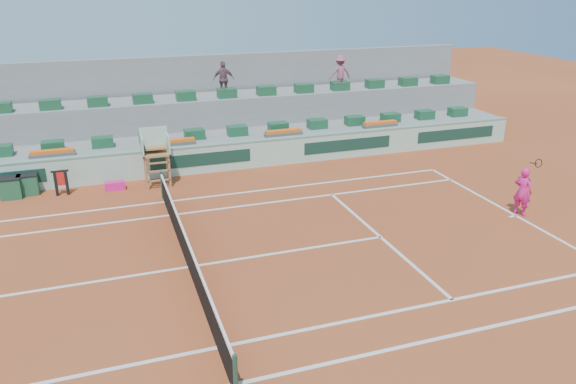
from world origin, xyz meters
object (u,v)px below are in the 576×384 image
object	(u,v)px
drink_cooler_a	(28,184)
tennis_player	(523,191)
player_bag	(115,186)
umpire_chair	(155,149)

from	to	relation	value
drink_cooler_a	tennis_player	distance (m)	18.85
player_bag	umpire_chair	world-z (taller)	umpire_chair
player_bag	tennis_player	world-z (taller)	tennis_player
player_bag	drink_cooler_a	world-z (taller)	drink_cooler_a
tennis_player	drink_cooler_a	bearing A→B (deg)	154.87
umpire_chair	tennis_player	size ratio (longest dim) A/B	1.05
tennis_player	umpire_chair	bearing A→B (deg)	148.48
drink_cooler_a	tennis_player	world-z (taller)	tennis_player
tennis_player	player_bag	bearing A→B (deg)	151.87
player_bag	tennis_player	xyz separation A→B (m)	(13.82, -7.39, 0.73)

